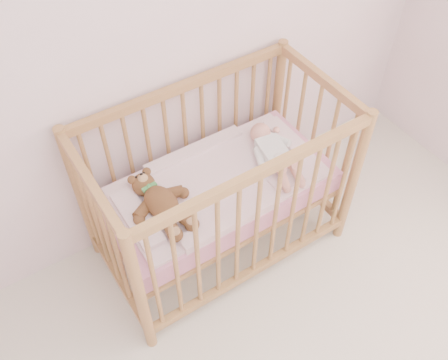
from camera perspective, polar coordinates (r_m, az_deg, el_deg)
wall_back at (r=2.32m, az=-12.98°, el=16.00°), size 4.00×0.02×2.70m
crib at (r=2.70m, az=-0.57°, el=-1.01°), size 1.36×0.76×1.00m
mattress at (r=2.72m, az=-0.57°, el=-1.21°), size 1.22×0.62×0.13m
blanket at (r=2.66m, az=-0.58°, el=-0.17°), size 1.10×0.58×0.06m
baby at (r=2.73m, az=5.60°, el=3.48°), size 0.33×0.55×0.12m
teddy_bear at (r=2.48m, az=-7.19°, el=-2.48°), size 0.39×0.51×0.13m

